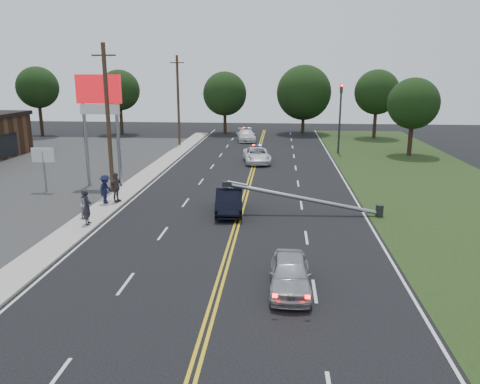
# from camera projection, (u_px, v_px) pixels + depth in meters

# --- Properties ---
(ground) EXTENTS (120.00, 120.00, 0.00)m
(ground) POSITION_uv_depth(u_px,v_px,m) (225.00, 267.00, 20.09)
(ground) COLOR black
(ground) RESTS_ON ground
(sidewalk) EXTENTS (1.80, 70.00, 0.12)m
(sidewalk) POSITION_uv_depth(u_px,v_px,m) (114.00, 200.00, 30.42)
(sidewalk) COLOR #ACA79B
(sidewalk) RESTS_ON ground
(grass_verge) EXTENTS (12.00, 80.00, 0.01)m
(grass_verge) POSITION_uv_depth(u_px,v_px,m) (462.00, 209.00, 28.63)
(grass_verge) COLOR #213012
(grass_verge) RESTS_ON ground
(centerline_yellow) EXTENTS (0.36, 80.00, 0.00)m
(centerline_yellow) POSITION_uv_depth(u_px,v_px,m) (243.00, 204.00, 29.74)
(centerline_yellow) COLOR gold
(centerline_yellow) RESTS_ON ground
(pylon_sign) EXTENTS (3.20, 0.35, 8.00)m
(pylon_sign) POSITION_uv_depth(u_px,v_px,m) (99.00, 104.00, 32.99)
(pylon_sign) COLOR gray
(pylon_sign) RESTS_ON ground
(small_sign) EXTENTS (1.60, 0.14, 3.10)m
(small_sign) POSITION_uv_depth(u_px,v_px,m) (43.00, 159.00, 32.25)
(small_sign) COLOR gray
(small_sign) RESTS_ON ground
(traffic_signal) EXTENTS (0.28, 0.41, 7.05)m
(traffic_signal) POSITION_uv_depth(u_px,v_px,m) (340.00, 113.00, 47.33)
(traffic_signal) COLOR #2D2D30
(traffic_signal) RESTS_ON ground
(fallen_streetlight) EXTENTS (9.36, 0.44, 1.91)m
(fallen_streetlight) POSITION_uv_depth(u_px,v_px,m) (312.00, 200.00, 27.24)
(fallen_streetlight) COLOR #2D2D30
(fallen_streetlight) RESTS_ON ground
(utility_pole_mid) EXTENTS (1.60, 0.28, 10.00)m
(utility_pole_mid) POSITION_uv_depth(u_px,v_px,m) (108.00, 119.00, 31.18)
(utility_pole_mid) COLOR #382619
(utility_pole_mid) RESTS_ON ground
(utility_pole_far) EXTENTS (1.60, 0.28, 10.00)m
(utility_pole_far) POSITION_uv_depth(u_px,v_px,m) (178.00, 101.00, 52.42)
(utility_pole_far) COLOR #382619
(utility_pole_far) RESTS_ON ground
(tree_4) EXTENTS (5.30, 5.30, 8.95)m
(tree_4) POSITION_uv_depth(u_px,v_px,m) (38.00, 88.00, 60.20)
(tree_4) COLOR black
(tree_4) RESTS_ON ground
(tree_5) EXTENTS (5.37, 5.37, 8.57)m
(tree_5) POSITION_uv_depth(u_px,v_px,m) (119.00, 90.00, 62.26)
(tree_5) COLOR black
(tree_5) RESTS_ON ground
(tree_6) EXTENTS (5.91, 5.91, 8.33)m
(tree_6) POSITION_uv_depth(u_px,v_px,m) (225.00, 94.00, 63.31)
(tree_6) COLOR black
(tree_6) RESTS_ON ground
(tree_7) EXTENTS (7.33, 7.33, 9.19)m
(tree_7) POSITION_uv_depth(u_px,v_px,m) (304.00, 93.00, 63.02)
(tree_7) COLOR black
(tree_7) RESTS_ON ground
(tree_8) EXTENTS (5.59, 5.59, 8.57)m
(tree_8) POSITION_uv_depth(u_px,v_px,m) (377.00, 92.00, 58.56)
(tree_8) COLOR black
(tree_8) RESTS_ON ground
(tree_9) EXTENTS (5.02, 5.02, 7.70)m
(tree_9) POSITION_uv_depth(u_px,v_px,m) (413.00, 104.00, 46.00)
(tree_9) COLOR black
(tree_9) RESTS_ON ground
(crashed_sedan) EXTENTS (1.94, 4.56, 1.46)m
(crashed_sedan) POSITION_uv_depth(u_px,v_px,m) (229.00, 201.00, 27.75)
(crashed_sedan) COLOR black
(crashed_sedan) RESTS_ON ground
(waiting_sedan) EXTENTS (1.56, 3.88, 1.32)m
(waiting_sedan) POSITION_uv_depth(u_px,v_px,m) (290.00, 274.00, 17.80)
(waiting_sedan) COLOR #A9AAB1
(waiting_sedan) RESTS_ON ground
(emergency_a) EXTENTS (3.01, 5.25, 1.38)m
(emergency_a) POSITION_uv_depth(u_px,v_px,m) (257.00, 155.00, 43.30)
(emergency_a) COLOR white
(emergency_a) RESTS_ON ground
(emergency_b) EXTENTS (2.68, 5.17, 1.43)m
(emergency_b) POSITION_uv_depth(u_px,v_px,m) (246.00, 135.00, 57.08)
(emergency_b) COLOR silver
(emergency_b) RESTS_ON ground
(bystander_a) EXTENTS (0.59, 0.79, 1.96)m
(bystander_a) POSITION_uv_depth(u_px,v_px,m) (87.00, 207.00, 25.15)
(bystander_a) COLOR #23232A
(bystander_a) RESTS_ON sidewalk
(bystander_b) EXTENTS (0.61, 0.78, 1.60)m
(bystander_b) POSITION_uv_depth(u_px,v_px,m) (86.00, 204.00, 26.44)
(bystander_b) COLOR #9E9EA2
(bystander_b) RESTS_ON sidewalk
(bystander_c) EXTENTS (0.84, 1.27, 1.83)m
(bystander_c) POSITION_uv_depth(u_px,v_px,m) (106.00, 189.00, 29.26)
(bystander_c) COLOR #171939
(bystander_c) RESTS_ON sidewalk
(bystander_d) EXTENTS (0.85, 1.22, 1.92)m
(bystander_d) POSITION_uv_depth(u_px,v_px,m) (116.00, 187.00, 29.54)
(bystander_d) COLOR #534542
(bystander_d) RESTS_ON sidewalk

